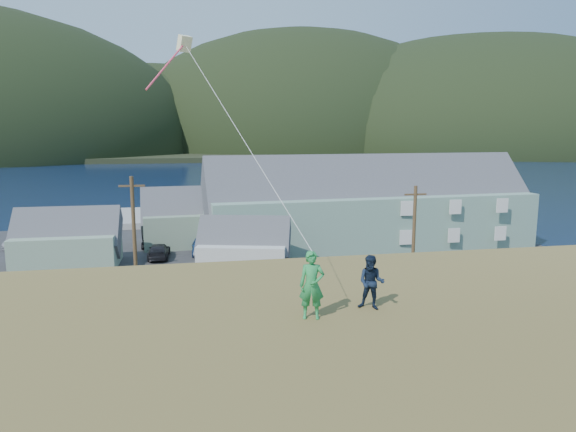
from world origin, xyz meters
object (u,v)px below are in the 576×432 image
(wharf, at_px, (151,217))
(kite_flyer_navy, at_px, (371,282))
(shed_palegreen_near, at_px, (68,241))
(kite_flyer_green, at_px, (312,285))
(shed_white, at_px, (244,249))
(shed_palegreen_far, at_px, (196,218))
(lodge, at_px, (369,206))

(wharf, height_order, kite_flyer_navy, kite_flyer_navy)
(shed_palegreen_near, bearing_deg, kite_flyer_green, -68.00)
(shed_white, height_order, shed_palegreen_far, shed_palegreen_far)
(kite_flyer_green, bearing_deg, shed_white, 100.82)
(shed_white, distance_m, kite_flyer_navy, 29.43)
(lodge, height_order, shed_palegreen_far, lodge)
(shed_palegreen_near, distance_m, shed_palegreen_far, 13.73)
(wharf, bearing_deg, kite_flyer_green, -81.81)
(shed_palegreen_near, xyz_separation_m, kite_flyer_navy, (15.76, -34.52, 5.48))
(kite_flyer_navy, bearing_deg, lodge, 100.09)
(lodge, height_order, shed_palegreen_near, lodge)
(kite_flyer_green, bearing_deg, wharf, 111.39)
(lodge, height_order, kite_flyer_navy, lodge)
(wharf, distance_m, kite_flyer_navy, 59.98)
(shed_palegreen_far, relative_size, kite_flyer_green, 6.38)
(shed_palegreen_near, distance_m, kite_flyer_navy, 38.34)
(wharf, relative_size, shed_white, 3.00)
(kite_flyer_green, bearing_deg, shed_palegreen_far, 106.69)
(kite_flyer_navy, bearing_deg, shed_palegreen_near, 144.40)
(lodge, relative_size, kite_flyer_green, 18.70)
(shed_white, relative_size, shed_palegreen_far, 0.74)
(shed_palegreen_near, height_order, shed_white, shed_palegreen_near)
(wharf, bearing_deg, shed_palegreen_near, -102.78)
(shed_palegreen_far, distance_m, kite_flyer_navy, 42.76)
(shed_white, bearing_deg, kite_flyer_green, -77.95)
(wharf, distance_m, shed_palegreen_far, 17.58)
(kite_flyer_green, distance_m, kite_flyer_navy, 1.85)
(shed_palegreen_far, relative_size, kite_flyer_navy, 7.60)
(lodge, distance_m, shed_palegreen_near, 29.13)
(lodge, relative_size, shed_white, 3.93)
(wharf, bearing_deg, shed_palegreen_far, -70.21)
(lodge, bearing_deg, shed_white, -153.88)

